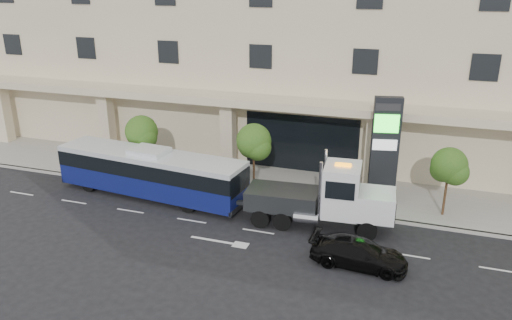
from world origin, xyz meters
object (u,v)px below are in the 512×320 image
(city_bus, at_px, (151,172))
(tow_truck, at_px, (326,198))
(signage_pylon, at_px, (385,150))
(black_sedan, at_px, (359,253))

(city_bus, bearing_deg, tow_truck, 2.50)
(city_bus, bearing_deg, signage_pylon, 20.45)
(black_sedan, bearing_deg, city_bus, 75.83)
(tow_truck, height_order, signage_pylon, signage_pylon)
(city_bus, distance_m, signage_pylon, 14.34)
(tow_truck, height_order, black_sedan, tow_truck)
(tow_truck, relative_size, black_sedan, 1.99)
(city_bus, height_order, signage_pylon, signage_pylon)
(tow_truck, xyz_separation_m, signage_pylon, (2.59, 4.24, 1.72))
(tow_truck, xyz_separation_m, black_sedan, (2.30, -3.44, -1.04))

